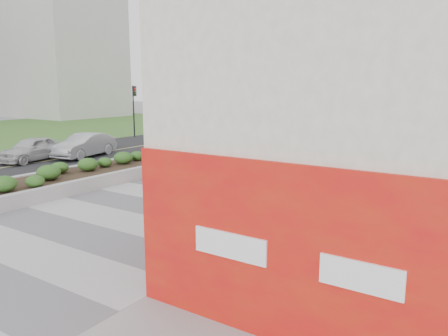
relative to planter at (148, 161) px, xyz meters
The scene contains 14 objects.
ground 8.91m from the planter, 51.84° to the right, with size 160.00×160.00×0.00m, color gray.
walkway 6.81m from the planter, 36.03° to the right, with size 8.00×36.00×0.01m, color #A8A8AD.
building 13.12m from the planter, ahead, with size 6.04×24.08×8.00m.
planter is the anchor object (origin of this frame).
street 6.51m from the planter, behind, with size 10.00×40.00×0.00m, color black.
traffic_signal_near 10.90m from the planter, 99.35° to the left, with size 0.33×0.28×4.20m.
traffic_signal_far 15.00m from the planter, 137.54° to the left, with size 0.33×0.28×4.20m.
distant_bldg_west_a 46.92m from the planter, 149.79° to the left, with size 18.00×12.00×22.00m, color #ADAAA3.
distant_bldg_north_l 48.95m from the planter, 89.40° to the left, with size 16.00×12.00×20.00m, color #ADAAA3.
manhole_cover 7.22m from the planter, 33.69° to the right, with size 0.44×0.44×0.01m, color #595654.
skateboarder 6.62m from the planter, 27.46° to the left, with size 0.50×0.72×1.41m.
car_white 7.32m from the planter, 165.74° to the right, with size 1.62×4.02×1.37m, color silver.
car_silver 5.83m from the planter, behind, with size 1.49×4.27×1.41m, color #ADB0B5.
car_dark 12.36m from the planter, 117.63° to the left, with size 1.94×4.77×1.38m, color black.
Camera 1 is at (9.79, -8.95, 4.14)m, focal length 35.00 mm.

